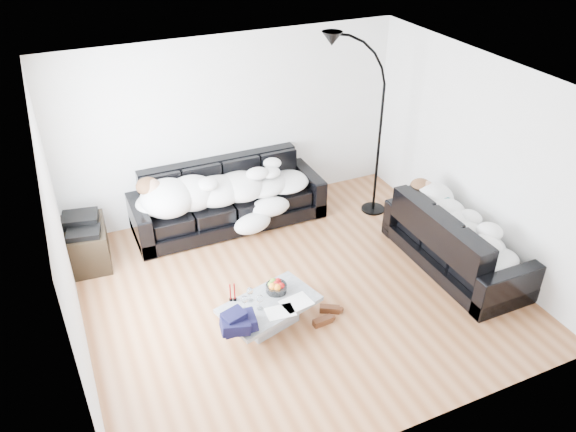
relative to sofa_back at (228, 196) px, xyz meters
name	(u,v)px	position (x,y,z in m)	size (l,w,h in m)	color
ground	(298,289)	(0.27, -1.80, -0.44)	(5.00, 5.00, 0.00)	brown
wall_back	(232,126)	(0.27, 0.45, 0.86)	(5.00, 0.02, 2.60)	silver
wall_left	(63,252)	(-2.23, -1.80, 0.86)	(0.02, 4.50, 2.60)	silver
wall_right	(477,158)	(2.77, -1.80, 0.86)	(0.02, 4.50, 2.60)	silver
ceiling	(300,85)	(0.27, -1.80, 2.16)	(5.00, 5.00, 0.00)	white
sofa_back	(228,196)	(0.00, 0.00, 0.00)	(2.72, 0.94, 0.89)	black
sofa_right	(457,239)	(2.32, -2.18, -0.03)	(2.06, 0.88, 0.83)	black
sleeper_back	(228,185)	(0.00, -0.05, 0.21)	(2.30, 0.80, 0.46)	white
sleeper_right	(460,224)	(2.32, -2.18, 0.19)	(1.76, 0.75, 0.43)	white
teal_cushion	(426,196)	(2.26, -1.54, 0.28)	(0.36, 0.30, 0.20)	#0C5457
coffee_table	(270,314)	(-0.29, -2.23, -0.29)	(1.08, 0.63, 0.31)	#939699
fruit_bowl	(276,286)	(-0.14, -2.08, -0.06)	(0.24, 0.24, 0.15)	white
wine_glass_a	(250,295)	(-0.47, -2.11, -0.04)	(0.08, 0.08, 0.18)	white
wine_glass_b	(245,303)	(-0.57, -2.22, -0.04)	(0.08, 0.08, 0.18)	white
wine_glass_c	(260,302)	(-0.42, -2.28, -0.04)	(0.08, 0.08, 0.19)	white
candle_left	(230,293)	(-0.66, -2.01, -0.02)	(0.04, 0.04, 0.22)	maroon
candle_right	(235,292)	(-0.62, -2.03, -0.02)	(0.04, 0.04, 0.23)	maroon
newspaper_a	(296,302)	(-0.01, -2.35, -0.12)	(0.33, 0.26, 0.01)	silver
newspaper_b	(280,312)	(-0.24, -2.42, -0.12)	(0.31, 0.22, 0.01)	silver
navy_jacket	(237,317)	(-0.75, -2.49, 0.04)	(0.38, 0.32, 0.19)	black
shoes	(326,315)	(0.34, -2.41, -0.40)	(0.40, 0.29, 0.09)	#472311
av_cabinet	(86,245)	(-2.00, -0.16, -0.17)	(0.54, 0.79, 0.54)	black
stereo	(81,223)	(-2.00, -0.16, 0.16)	(0.44, 0.34, 0.13)	black
floor_lamp	(380,137)	(2.11, -0.55, 0.76)	(0.88, 0.35, 2.41)	black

